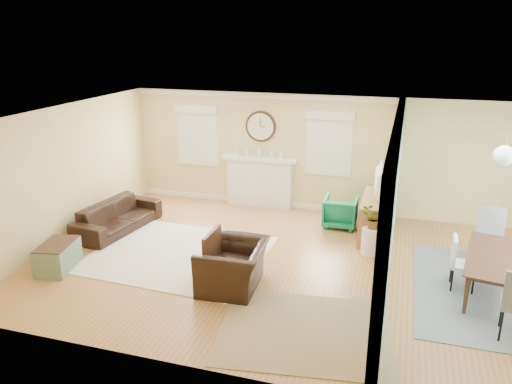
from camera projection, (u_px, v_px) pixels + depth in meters
floor at (295, 267)px, 8.64m from camera, size 9.00×9.00×0.00m
wall_back at (326, 155)px, 10.97m from camera, size 9.00×0.02×2.60m
wall_front at (238, 279)px, 5.51m from camera, size 9.00×0.02×2.60m
wall_left at (66, 174)px, 9.48m from camera, size 0.02×6.00×2.60m
ceiling at (299, 118)px, 7.83m from camera, size 9.00×6.00×0.02m
partition at (392, 196)px, 8.06m from camera, size 0.17×6.00×2.60m
fireplace at (259, 181)px, 11.49m from camera, size 1.70×0.30×1.17m
wall_clock at (261, 126)px, 11.18m from camera, size 0.70×0.07×0.70m
window_left at (197, 131)px, 11.66m from camera, size 1.05×0.13×1.42m
window_right at (329, 139)px, 10.80m from camera, size 1.05×0.13×1.42m
pendant at (504, 156)px, 7.13m from camera, size 0.30×0.30×0.55m
rug_cream at (178, 254)px, 9.12m from camera, size 3.16×2.77×0.02m
rug_jute at (305, 331)px, 6.80m from camera, size 2.57×2.21×0.01m
rug_grey at (500, 295)px, 7.72m from camera, size 2.54×3.17×0.01m
sofa at (118, 216)px, 10.16m from camera, size 1.04×2.09×0.58m
eames_chair at (233, 266)px, 7.86m from camera, size 1.05×1.18×0.73m
green_chair at (340, 212)px, 10.35m from camera, size 0.67×0.69×0.63m
trunk at (58, 256)px, 8.50m from camera, size 0.66×0.90×0.48m
credenza at (374, 217)px, 9.83m from camera, size 0.51×1.49×0.80m
tv at (376, 182)px, 9.61m from camera, size 0.26×1.11×0.64m
garden_stool at (371, 241)px, 9.07m from camera, size 0.34×0.34×0.50m
potted_plant at (373, 218)px, 8.93m from camera, size 0.45×0.43×0.39m
dining_table at (503, 277)px, 7.62m from camera, size 1.30×1.95×0.64m
dining_chair_n at (490, 234)px, 8.49m from camera, size 0.51×0.51×1.04m
dining_chair_w at (464, 260)px, 7.77m from camera, size 0.39×0.39×0.86m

